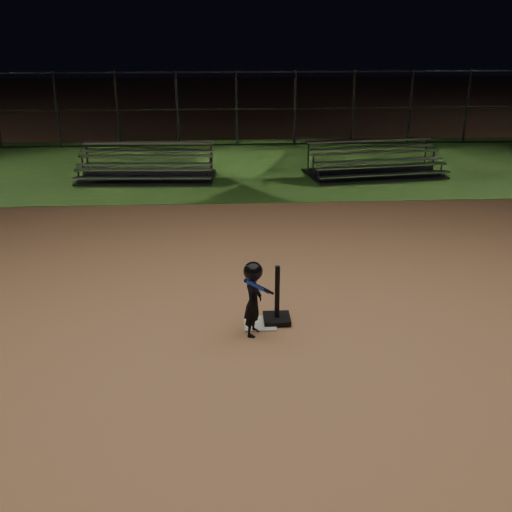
# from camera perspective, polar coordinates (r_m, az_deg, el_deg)

# --- Properties ---
(ground) EXTENTS (80.00, 80.00, 0.00)m
(ground) POSITION_cam_1_polar(r_m,az_deg,el_deg) (8.45, 0.38, -6.62)
(ground) COLOR #B0794F
(ground) RESTS_ON ground
(grass_strip) EXTENTS (60.00, 8.00, 0.01)m
(grass_strip) POSITION_cam_1_polar(r_m,az_deg,el_deg) (17.88, -1.62, 8.78)
(grass_strip) COLOR #2A511A
(grass_strip) RESTS_ON ground
(home_plate) EXTENTS (0.45, 0.45, 0.02)m
(home_plate) POSITION_cam_1_polar(r_m,az_deg,el_deg) (8.44, 0.38, -6.55)
(home_plate) COLOR beige
(home_plate) RESTS_ON ground
(batting_tee) EXTENTS (0.38, 0.38, 0.84)m
(batting_tee) POSITION_cam_1_polar(r_m,az_deg,el_deg) (8.43, 2.04, -5.28)
(batting_tee) COLOR black
(batting_tee) RESTS_ON home_plate
(child_batter) EXTENTS (0.45, 0.55, 1.07)m
(child_batter) POSITION_cam_1_polar(r_m,az_deg,el_deg) (7.94, -0.27, -3.96)
(child_batter) COLOR black
(child_batter) RESTS_ON ground
(bleacher_left) EXTENTS (3.71, 1.95, 0.89)m
(bleacher_left) POSITION_cam_1_polar(r_m,az_deg,el_deg) (16.54, -10.49, 8.00)
(bleacher_left) COLOR #ABAAAF
(bleacher_left) RESTS_ON ground
(bleacher_right) EXTENTS (3.90, 2.29, 0.90)m
(bleacher_right) POSITION_cam_1_polar(r_m,az_deg,el_deg) (16.96, 11.39, 8.28)
(bleacher_right) COLOR #A6A6AB
(bleacher_right) RESTS_ON ground
(backstop_fence) EXTENTS (20.08, 0.08, 2.50)m
(backstop_fence) POSITION_cam_1_polar(r_m,az_deg,el_deg) (20.61, -1.91, 14.03)
(backstop_fence) COLOR #38383D
(backstop_fence) RESTS_ON ground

